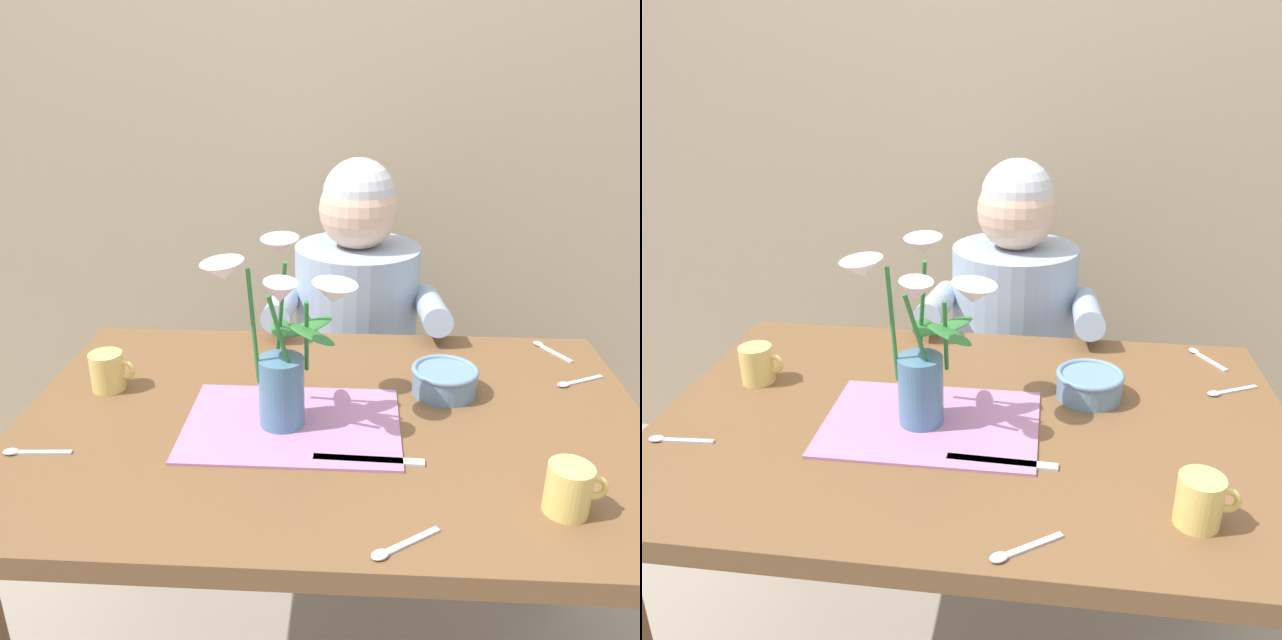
{
  "view_description": "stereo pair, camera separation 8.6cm",
  "coord_description": "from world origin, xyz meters",
  "views": [
    {
      "loc": [
        0.04,
        -1.08,
        1.39
      ],
      "look_at": [
        -0.03,
        0.05,
        0.92
      ],
      "focal_mm": 36.73,
      "sensor_mm": 36.0,
      "label": 1
    },
    {
      "loc": [
        0.12,
        -1.07,
        1.39
      ],
      "look_at": [
        -0.03,
        0.05,
        0.92
      ],
      "focal_mm": 36.73,
      "sensor_mm": 36.0,
      "label": 2
    }
  ],
  "objects": [
    {
      "name": "seated_person",
      "position": [
        0.04,
        0.62,
        0.56
      ],
      "size": [
        0.45,
        0.47,
        1.14
      ],
      "rotation": [
        0.0,
        0.0,
        -0.01
      ],
      "color": "#4C4C56",
      "rests_on": "ground_plane"
    },
    {
      "name": "spoon_2",
      "position": [
        0.49,
        0.34,
        0.74
      ],
      "size": [
        0.07,
        0.11,
        0.01
      ],
      "color": "silver",
      "rests_on": "dining_table"
    },
    {
      "name": "spoon_1",
      "position": [
        0.5,
        0.16,
        0.74
      ],
      "size": [
        0.11,
        0.07,
        0.01
      ],
      "color": "silver",
      "rests_on": "dining_table"
    },
    {
      "name": "wood_panel_backdrop",
      "position": [
        0.0,
        1.05,
        1.25
      ],
      "size": [
        4.0,
        0.1,
        2.5
      ],
      "primitive_type": "cube",
      "color": "tan",
      "rests_on": "ground_plane"
    },
    {
      "name": "flower_vase",
      "position": [
        -0.09,
        -0.02,
        0.91
      ],
      "size": [
        0.29,
        0.25,
        0.34
      ],
      "color": "teal",
      "rests_on": "dining_table"
    },
    {
      "name": "dining_table",
      "position": [
        0.0,
        0.0,
        0.64
      ],
      "size": [
        1.2,
        0.8,
        0.74
      ],
      "color": "brown",
      "rests_on": "ground_plane"
    },
    {
      "name": "coffee_cup",
      "position": [
        -0.47,
        0.09,
        0.78
      ],
      "size": [
        0.09,
        0.07,
        0.08
      ],
      "color": "#E5C666",
      "rests_on": "dining_table"
    },
    {
      "name": "ceramic_bowl",
      "position": [
        0.22,
        0.11,
        0.77
      ],
      "size": [
        0.14,
        0.14,
        0.06
      ],
      "color": "#6689A8",
      "rests_on": "dining_table"
    },
    {
      "name": "tea_cup",
      "position": [
        0.36,
        -0.25,
        0.78
      ],
      "size": [
        0.09,
        0.07,
        0.08
      ],
      "color": "#E5C666",
      "rests_on": "dining_table"
    },
    {
      "name": "dinner_knife",
      "position": [
        0.07,
        -0.14,
        0.74
      ],
      "size": [
        0.19,
        0.02,
        0.0
      ],
      "primitive_type": "cube",
      "rotation": [
        0.0,
        0.0,
        -0.03
      ],
      "color": "silver",
      "rests_on": "dining_table"
    },
    {
      "name": "striped_placemat",
      "position": [
        -0.08,
        -0.03,
        0.74
      ],
      "size": [
        0.4,
        0.28,
        0.0
      ],
      "primitive_type": "cube",
      "color": "#B275A3",
      "rests_on": "dining_table"
    },
    {
      "name": "spoon_0",
      "position": [
        -0.53,
        -0.15,
        0.74
      ],
      "size": [
        0.12,
        0.02,
        0.01
      ],
      "color": "silver",
      "rests_on": "dining_table"
    },
    {
      "name": "spoon_3",
      "position": [
        0.1,
        -0.35,
        0.74
      ],
      "size": [
        0.11,
        0.08,
        0.01
      ],
      "color": "silver",
      "rests_on": "dining_table"
    }
  ]
}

